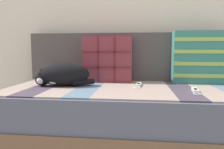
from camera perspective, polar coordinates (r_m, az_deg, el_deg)
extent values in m
plane|color=#A89E8E|center=(1.67, 2.64, -17.08)|extent=(14.00, 14.00, 0.00)
cube|color=brown|center=(1.73, 2.88, -13.32)|extent=(1.80, 0.91, 0.17)
cube|color=#4C5166|center=(1.67, 2.92, -7.15)|extent=(1.76, 0.90, 0.21)
cube|color=gray|center=(1.85, -21.40, -2.75)|extent=(0.17, 0.80, 0.01)
cube|color=#423847|center=(1.77, -16.57, -2.94)|extent=(0.17, 0.80, 0.01)
cube|color=gray|center=(1.71, -11.37, -3.11)|extent=(0.17, 0.80, 0.01)
cube|color=slate|center=(1.67, -5.83, -3.27)|extent=(0.17, 0.80, 0.01)
cube|color=gray|center=(1.64, -0.05, -3.41)|extent=(0.17, 0.80, 0.01)
cube|color=gray|center=(1.63, 5.87, -3.51)|extent=(0.17, 0.80, 0.01)
cube|color=gray|center=(1.64, 11.81, -3.58)|extent=(0.17, 0.80, 0.01)
cube|color=#423847|center=(1.66, 17.64, -3.60)|extent=(0.17, 0.80, 0.01)
cube|color=gray|center=(1.70, 23.26, -3.59)|extent=(0.17, 0.80, 0.01)
cube|color=#474242|center=(2.01, 3.72, 4.65)|extent=(1.76, 0.14, 0.43)
cube|color=brown|center=(1.89, -1.21, 4.00)|extent=(0.42, 0.13, 0.39)
cube|color=maroon|center=(1.82, -1.50, 1.89)|extent=(0.40, 0.01, 0.01)
cube|color=maroon|center=(1.83, -3.66, 3.91)|extent=(0.01, 0.01, 0.37)
cube|color=maroon|center=(1.82, -1.51, 5.94)|extent=(0.40, 0.01, 0.01)
cube|color=maroon|center=(1.81, 0.68, 3.90)|extent=(0.01, 0.01, 0.37)
cube|color=#337A70|center=(1.93, 21.45, 4.19)|extent=(0.40, 0.13, 0.43)
cube|color=#93B751|center=(1.87, 21.79, -0.33)|extent=(0.39, 0.01, 0.03)
cube|color=#93B751|center=(1.87, 21.91, 2.62)|extent=(0.39, 0.01, 0.03)
cube|color=#93B751|center=(1.86, 22.04, 5.58)|extent=(0.39, 0.01, 0.03)
cube|color=#93B751|center=(1.86, 22.16, 8.55)|extent=(0.39, 0.01, 0.03)
ellipsoid|color=black|center=(1.71, -12.43, 0.07)|extent=(0.42, 0.26, 0.18)
sphere|color=black|center=(1.75, -17.74, -1.01)|extent=(0.11, 0.11, 0.11)
sphere|color=white|center=(1.72, -18.15, -1.41)|extent=(0.06, 0.06, 0.06)
ellipsoid|color=white|center=(1.68, -14.96, -1.07)|extent=(0.12, 0.05, 0.08)
cylinder|color=black|center=(1.68, -7.47, -1.99)|extent=(0.16, 0.14, 0.04)
cone|color=black|center=(1.71, -18.06, 0.92)|extent=(0.04, 0.04, 0.04)
cone|color=black|center=(1.77, -17.57, 1.11)|extent=(0.04, 0.04, 0.04)
cube|color=white|center=(1.56, 20.93, -3.86)|extent=(0.05, 0.14, 0.02)
cube|color=black|center=(1.54, 20.99, -3.55)|extent=(0.03, 0.05, 0.00)
cube|color=black|center=(1.62, 20.63, -3.46)|extent=(0.03, 0.01, 0.02)
torus|color=silver|center=(1.47, 21.37, -4.73)|extent=(0.05, 0.05, 0.01)
cube|color=white|center=(1.70, 6.98, -2.64)|extent=(0.05, 0.15, 0.02)
cube|color=black|center=(1.69, 6.95, -2.34)|extent=(0.02, 0.05, 0.00)
cube|color=black|center=(1.77, 7.20, -2.30)|extent=(0.03, 0.01, 0.02)
torus|color=silver|center=(1.61, 6.64, -3.39)|extent=(0.05, 0.05, 0.01)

